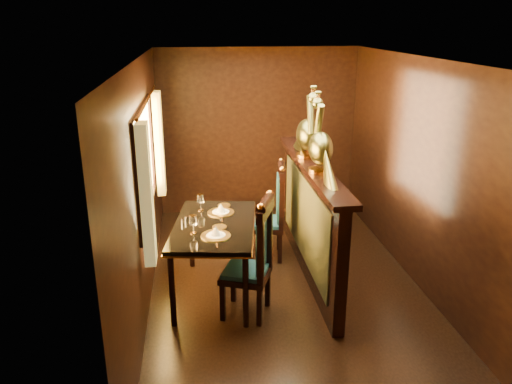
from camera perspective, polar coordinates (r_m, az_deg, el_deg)
ground at (r=5.76m, az=3.42°, el=-10.79°), size 5.00×5.00×0.00m
room_shell at (r=5.16m, az=2.79°, el=4.65°), size 3.04×5.04×2.52m
partition at (r=5.78m, az=6.15°, el=-2.92°), size 0.26×2.70×1.36m
dining_table at (r=5.32m, az=-4.82°, el=-4.34°), size 1.05×1.51×1.03m
chair_left at (r=4.95m, az=0.15°, el=-7.20°), size 0.60×0.62×1.29m
chair_right at (r=6.19m, az=2.15°, el=-1.91°), size 0.50×0.52×1.25m
peacock_left at (r=5.15m, az=7.47°, el=6.61°), size 0.26×0.69×0.82m
peacock_right at (r=5.72m, az=5.97°, el=8.08°), size 0.27×0.71×0.85m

